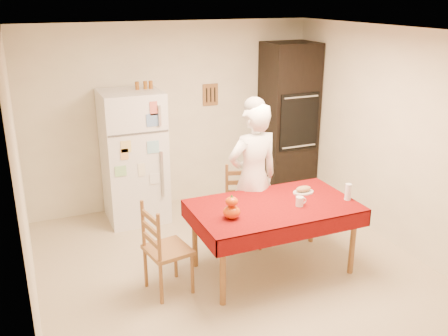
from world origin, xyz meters
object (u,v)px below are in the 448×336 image
pumpkin_lower (232,212)px  dining_table (274,211)px  chair_left (162,246)px  wine_glass (348,192)px  oven_cabinet (288,120)px  bread_plate (303,192)px  seated_woman (253,178)px  refrigerator (134,157)px  coffee_mug (300,201)px  chair_far (243,202)px

pumpkin_lower → dining_table: bearing=13.3°
chair_left → wine_glass: 2.03m
oven_cabinet → chair_left: size_ratio=2.32×
pumpkin_lower → bread_plate: size_ratio=0.72×
seated_woman → pumpkin_lower: 0.86m
chair_left → dining_table: bearing=-101.7°
refrigerator → pumpkin_lower: size_ratio=9.86×
dining_table → coffee_mug: size_ratio=17.00×
chair_left → seated_woman: (1.22, 0.49, 0.36)m
oven_cabinet → wine_glass: bearing=-102.5°
refrigerator → pumpkin_lower: (0.49, -2.00, -0.02)m
seated_woman → wine_glass: size_ratio=9.86×
bread_plate → pumpkin_lower: bearing=-164.0°
oven_cabinet → chair_left: oven_cabinet is taller
seated_woman → bread_plate: 0.58m
pumpkin_lower → wine_glass: bearing=-2.5°
oven_cabinet → coffee_mug: size_ratio=22.00×
dining_table → wine_glass: 0.82m
oven_cabinet → coffee_mug: 2.31m
chair_left → pumpkin_lower: size_ratio=5.51×
chair_far → bread_plate: 0.77m
dining_table → seated_woman: (0.02, 0.54, 0.17)m
pumpkin_lower → wine_glass: wine_glass is taller
chair_far → wine_glass: bearing=-30.7°
chair_far → chair_left: bearing=-133.1°
oven_cabinet → bread_plate: oven_cabinet is taller
chair_left → coffee_mug: (1.43, -0.17, 0.30)m
coffee_mug → pumpkin_lower: (-0.76, 0.01, 0.01)m
wine_glass → chair_left: bearing=173.5°
chair_left → bread_plate: size_ratio=3.96×
wine_glass → bread_plate: 0.48m
bread_plate → refrigerator: bearing=130.7°
coffee_mug → oven_cabinet: bearing=63.4°
refrigerator → wine_glass: refrigerator is taller
pumpkin_lower → wine_glass: (1.32, -0.06, 0.02)m
refrigerator → oven_cabinet: (2.28, 0.05, 0.25)m
chair_far → chair_left: (-1.18, -0.67, 0.00)m
refrigerator → chair_left: (-0.18, -1.83, -0.34)m
coffee_mug → bread_plate: bearing=52.4°
oven_cabinet → dining_table: oven_cabinet is taller
dining_table → pumpkin_lower: pumpkin_lower is taller
refrigerator → oven_cabinet: bearing=1.2°
chair_far → refrigerator: bearing=148.3°
wine_glass → bread_plate: bearing=134.9°
seated_woman → coffee_mug: bearing=102.0°
seated_woman → bread_plate: bearing=133.2°
seated_woman → wine_glass: bearing=131.6°
pumpkin_lower → bread_plate: pumpkin_lower is taller
chair_left → bread_plate: 1.68m
wine_glass → coffee_mug: bearing=174.7°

